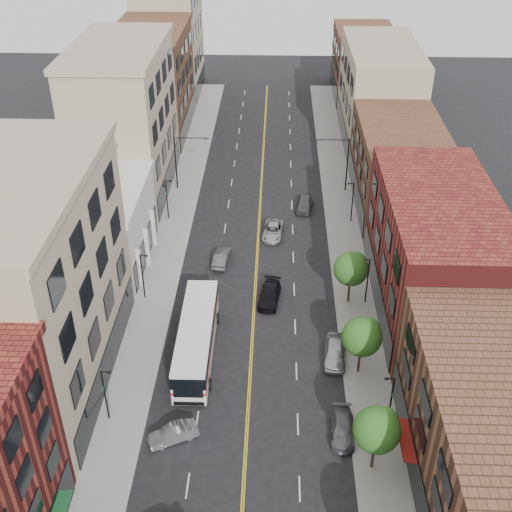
# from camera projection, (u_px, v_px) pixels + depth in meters

# --- Properties ---
(ground) EXTENTS (220.00, 220.00, 0.00)m
(ground) POSITION_uv_depth(u_px,v_px,m) (242.00, 512.00, 44.02)
(ground) COLOR black
(ground) RESTS_ON ground
(sidewalk_left) EXTENTS (4.00, 110.00, 0.15)m
(sidewalk_left) POSITION_uv_depth(u_px,v_px,m) (171.00, 240.00, 73.51)
(sidewalk_left) COLOR gray
(sidewalk_left) RESTS_ON ground
(sidewalk_right) EXTENTS (4.00, 110.00, 0.15)m
(sidewalk_right) POSITION_uv_depth(u_px,v_px,m) (346.00, 243.00, 72.95)
(sidewalk_right) COLOR gray
(sidewalk_right) RESTS_ON ground
(bldg_l_tanoffice) EXTENTS (10.00, 22.00, 18.00)m
(bldg_l_tanoffice) POSITION_uv_depth(u_px,v_px,m) (34.00, 289.00, 50.43)
(bldg_l_tanoffice) COLOR tan
(bldg_l_tanoffice) RESTS_ON ground
(bldg_l_white) EXTENTS (10.00, 14.00, 8.00)m
(bldg_l_white) POSITION_uv_depth(u_px,v_px,m) (97.00, 227.00, 68.22)
(bldg_l_white) COLOR silver
(bldg_l_white) RESTS_ON ground
(bldg_l_far_a) EXTENTS (10.00, 20.00, 18.00)m
(bldg_l_far_a) POSITION_uv_depth(u_px,v_px,m) (125.00, 123.00, 79.69)
(bldg_l_far_a) COLOR tan
(bldg_l_far_a) RESTS_ON ground
(bldg_l_far_b) EXTENTS (10.00, 20.00, 15.00)m
(bldg_l_far_b) POSITION_uv_depth(u_px,v_px,m) (153.00, 83.00, 97.23)
(bldg_l_far_b) COLOR brown
(bldg_l_far_b) RESTS_ON ground
(bldg_l_far_c) EXTENTS (10.00, 16.00, 20.00)m
(bldg_l_far_c) POSITION_uv_depth(u_px,v_px,m) (169.00, 36.00, 110.90)
(bldg_l_far_c) COLOR tan
(bldg_l_far_c) RESTS_ON ground
(bldg_r_near) EXTENTS (10.00, 26.00, 10.00)m
(bldg_r_near) POSITION_uv_depth(u_px,v_px,m) (507.00, 471.00, 40.79)
(bldg_r_near) COLOR brown
(bldg_r_near) RESTS_ON ground
(bldg_r_mid) EXTENTS (10.00, 22.00, 12.00)m
(bldg_r_mid) POSITION_uv_depth(u_px,v_px,m) (435.00, 253.00, 60.31)
(bldg_r_mid) COLOR maroon
(bldg_r_mid) RESTS_ON ground
(bldg_r_far_a) EXTENTS (10.00, 20.00, 10.00)m
(bldg_r_far_a) POSITION_uv_depth(u_px,v_px,m) (399.00, 167.00, 78.41)
(bldg_r_far_a) COLOR brown
(bldg_r_far_a) RESTS_ON ground
(bldg_r_far_b) EXTENTS (10.00, 22.00, 14.00)m
(bldg_r_far_b) POSITION_uv_depth(u_px,v_px,m) (379.00, 93.00, 94.87)
(bldg_r_far_b) COLOR tan
(bldg_r_far_b) RESTS_ON ground
(bldg_r_far_c) EXTENTS (10.00, 18.00, 11.00)m
(bldg_r_far_c) POSITION_uv_depth(u_px,v_px,m) (364.00, 64.00, 112.41)
(bldg_r_far_c) COLOR brown
(bldg_r_far_c) RESTS_ON ground
(tree_r_1) EXTENTS (3.40, 3.40, 5.59)m
(tree_r_1) POSITION_uv_depth(u_px,v_px,m) (378.00, 428.00, 44.89)
(tree_r_1) COLOR black
(tree_r_1) RESTS_ON sidewalk_right
(tree_r_2) EXTENTS (3.40, 3.40, 5.59)m
(tree_r_2) POSITION_uv_depth(u_px,v_px,m) (363.00, 335.00, 53.25)
(tree_r_2) COLOR black
(tree_r_2) RESTS_ON sidewalk_right
(tree_r_3) EXTENTS (3.40, 3.40, 5.59)m
(tree_r_3) POSITION_uv_depth(u_px,v_px,m) (352.00, 268.00, 61.61)
(tree_r_3) COLOR black
(tree_r_3) RESTS_ON sidewalk_right
(lamp_l_1) EXTENTS (0.81, 0.55, 5.05)m
(lamp_l_1) POSITION_uv_depth(u_px,v_px,m) (105.00, 392.00, 49.38)
(lamp_l_1) COLOR black
(lamp_l_1) RESTS_ON sidewalk_left
(lamp_l_2) EXTENTS (0.81, 0.55, 5.05)m
(lamp_l_2) POSITION_uv_depth(u_px,v_px,m) (143.00, 274.00, 62.76)
(lamp_l_2) COLOR black
(lamp_l_2) RESTS_ON sidewalk_left
(lamp_l_3) EXTENTS (0.81, 0.55, 5.05)m
(lamp_l_3) POSITION_uv_depth(u_px,v_px,m) (167.00, 197.00, 76.13)
(lamp_l_3) COLOR black
(lamp_l_3) RESTS_ON sidewalk_left
(lamp_r_1) EXTENTS (0.81, 0.55, 5.05)m
(lamp_r_1) POSITION_uv_depth(u_px,v_px,m) (391.00, 399.00, 48.76)
(lamp_r_1) COLOR black
(lamp_r_1) RESTS_ON sidewalk_right
(lamp_r_2) EXTENTS (0.81, 0.55, 5.05)m
(lamp_r_2) POSITION_uv_depth(u_px,v_px,m) (367.00, 278.00, 62.14)
(lamp_r_2) COLOR black
(lamp_r_2) RESTS_ON sidewalk_right
(lamp_r_3) EXTENTS (0.81, 0.55, 5.05)m
(lamp_r_3) POSITION_uv_depth(u_px,v_px,m) (352.00, 200.00, 75.51)
(lamp_r_3) COLOR black
(lamp_r_3) RESTS_ON sidewalk_right
(signal_mast_left) EXTENTS (4.49, 0.18, 7.20)m
(signal_mast_left) POSITION_uv_depth(u_px,v_px,m) (181.00, 156.00, 81.88)
(signal_mast_left) COLOR black
(signal_mast_left) RESTS_ON sidewalk_left
(signal_mast_right) EXTENTS (4.49, 0.18, 7.20)m
(signal_mast_right) POSITION_uv_depth(u_px,v_px,m) (342.00, 158.00, 81.30)
(signal_mast_right) COLOR black
(signal_mast_right) RESTS_ON sidewalk_right
(city_bus) EXTENTS (3.28, 13.20, 3.39)m
(city_bus) POSITION_uv_depth(u_px,v_px,m) (196.00, 337.00, 56.43)
(city_bus) COLOR white
(city_bus) RESTS_ON ground
(car_angle_b) EXTENTS (4.05, 2.90, 1.27)m
(car_angle_b) POSITION_uv_depth(u_px,v_px,m) (173.00, 434.00, 48.95)
(car_angle_b) COLOR #BABDC3
(car_angle_b) RESTS_ON ground
(car_parked_mid) EXTENTS (1.97, 4.45, 1.27)m
(car_parked_mid) POSITION_uv_depth(u_px,v_px,m) (342.00, 429.00, 49.39)
(car_parked_mid) COLOR #56565C
(car_parked_mid) RESTS_ON ground
(car_parked_far) EXTENTS (2.32, 4.85, 1.60)m
(car_parked_far) POSITION_uv_depth(u_px,v_px,m) (335.00, 352.00, 56.47)
(car_parked_far) COLOR #A7A9AF
(car_parked_far) RESTS_ON ground
(car_lane_behind) EXTENTS (1.90, 4.36, 1.40)m
(car_lane_behind) POSITION_uv_depth(u_px,v_px,m) (222.00, 257.00, 69.36)
(car_lane_behind) COLOR #444348
(car_lane_behind) RESTS_ON ground
(car_lane_a) EXTENTS (2.55, 5.01, 1.39)m
(car_lane_a) POSITION_uv_depth(u_px,v_px,m) (270.00, 295.00, 63.65)
(car_lane_a) COLOR black
(car_lane_a) RESTS_ON ground
(car_lane_b) EXTENTS (2.68, 5.06, 1.35)m
(car_lane_b) POSITION_uv_depth(u_px,v_px,m) (273.00, 231.00, 74.10)
(car_lane_b) COLOR #AAABB2
(car_lane_b) RESTS_ON ground
(car_lane_c) EXTENTS (2.40, 4.67, 1.52)m
(car_lane_c) POSITION_uv_depth(u_px,v_px,m) (304.00, 204.00, 79.38)
(car_lane_c) COLOR #424246
(car_lane_c) RESTS_ON ground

